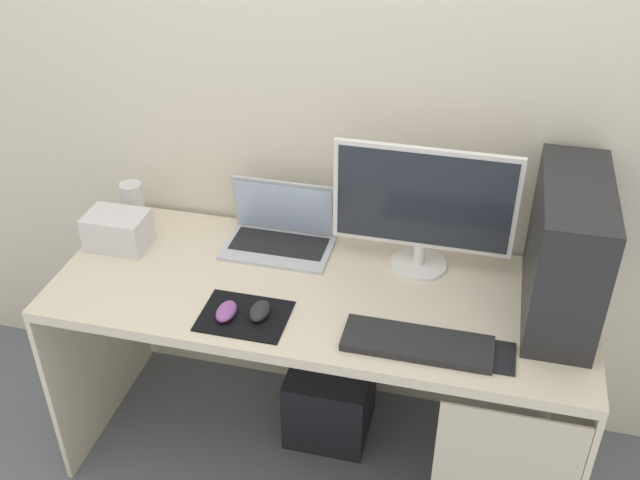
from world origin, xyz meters
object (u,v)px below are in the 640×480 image
Objects in this scene: keyboard at (417,343)px; mouse_right at (226,311)px; subwoofer at (330,398)px; cell_phone at (503,358)px; speaker at (133,202)px; pc_tower at (566,251)px; projector at (118,230)px; monitor at (423,207)px; laptop at (280,233)px; mouse_left at (260,311)px.

mouse_right is (-0.56, -0.01, 0.01)m from keyboard.
mouse_right reaches higher than subwoofer.
keyboard is at bearing 0.51° from mouse_right.
speaker is at bearing 161.82° from cell_phone.
pc_tower is 3.37× the size of speaker.
keyboard is (1.05, -0.27, -0.05)m from projector.
mouse_right is at bearing -126.77° from subwoofer.
mouse_right is (0.50, -0.44, -0.05)m from speaker.
monitor reaches higher than projector.
cell_phone is (0.75, -0.40, -0.04)m from laptop.
keyboard is 1.43× the size of subwoofer.
projector reaches higher than subwoofer.
pc_tower reaches higher than mouse_right.
mouse_left is at bearing -82.63° from laptop.
laptop reaches higher than mouse_right.
mouse_right is 0.80m from cell_phone.
speaker is at bearing 177.17° from laptop.
speaker is 0.73m from mouse_left.
subwoofer is (0.72, 0.05, -0.66)m from projector.
projector is at bearing 165.38° from keyboard.
mouse_left is (0.05, -0.39, -0.02)m from laptop.
pc_tower reaches higher than mouse_left.
pc_tower is 5.13× the size of mouse_left.
laptop is 0.39m from mouse_left.
projector is at bearing 156.34° from mouse_left.
laptop is 0.85× the size of keyboard.
projector is 0.68× the size of subwoofer.
subwoofer is (-0.70, 0.05, -0.81)m from pc_tower.
mouse_right is at bearing -179.49° from keyboard.
projector is 1.31m from cell_phone.
subwoofer is at bearing 175.75° from pc_tower.
laptop is 0.41m from mouse_right.
mouse_left is at bearing -163.63° from pc_tower.
laptop is at bearing 97.37° from mouse_left.
keyboard is 3.23× the size of cell_phone.
speaker is (-0.55, 0.03, 0.03)m from laptop.
mouse_left is at bearing 178.84° from cell_phone.
subwoofer is (-0.27, -0.06, -0.83)m from monitor.
speaker reaches higher than projector.
mouse_right is 0.33× the size of subwoofer.
cell_phone is at bearing -11.78° from projector.
pc_tower is 0.90m from mouse_left.
keyboard is at bearing -22.10° from speaker.
mouse_right is at bearing -163.80° from pc_tower.
pc_tower is 1.68× the size of subwoofer.
laptop reaches higher than speaker.
projector is at bearing 150.04° from mouse_right.
monitor is 1.92× the size of subwoofer.
pc_tower reaches higher than keyboard.
projector is (0.02, -0.16, -0.01)m from speaker.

